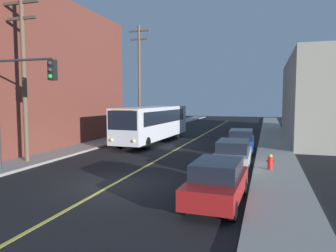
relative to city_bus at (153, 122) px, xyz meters
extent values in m
plane|color=black|center=(3.11, -13.94, -1.82)|extent=(120.00, 120.00, 0.00)
cube|color=gray|center=(-4.14, -3.94, -1.74)|extent=(2.50, 90.00, 0.15)
cube|color=gray|center=(10.36, -3.94, -1.74)|extent=(2.50, 90.00, 0.15)
cube|color=#D8CC4C|center=(3.11, 1.06, -1.81)|extent=(0.16, 60.00, 0.01)
cube|color=brown|center=(-10.39, -3.79, 4.04)|extent=(10.00, 17.48, 11.72)
cube|color=black|center=(-5.43, -3.79, -0.22)|extent=(0.06, 12.23, 1.30)
cube|color=black|center=(-5.43, -3.79, 2.98)|extent=(0.06, 12.23, 1.30)
cube|color=black|center=(-5.43, -3.79, 6.18)|extent=(0.06, 12.23, 1.30)
cube|color=black|center=(11.65, 7.00, -0.22)|extent=(0.06, 13.74, 1.30)
cube|color=black|center=(11.65, 7.00, 2.98)|extent=(0.06, 13.74, 1.30)
cube|color=silver|center=(0.00, 0.01, 0.01)|extent=(2.99, 12.08, 2.75)
cube|color=black|center=(-0.22, -5.96, 0.53)|extent=(2.35, 0.17, 1.40)
cube|color=black|center=(0.22, 5.99, 0.63)|extent=(2.30, 0.16, 1.10)
cube|color=black|center=(-1.25, 0.06, 0.53)|extent=(0.43, 10.20, 1.10)
cube|color=black|center=(1.25, -0.03, 0.53)|extent=(0.43, 10.20, 1.10)
cube|color=orange|center=(-0.22, -5.95, 1.13)|extent=(1.79, 0.12, 0.30)
sphere|color=#F9D872|center=(-1.11, -5.97, -0.92)|extent=(0.24, 0.24, 0.24)
sphere|color=#F9D872|center=(0.67, -6.04, -0.92)|extent=(0.24, 0.24, 0.24)
cylinder|color=black|center=(-1.28, -4.14, -1.32)|extent=(0.34, 1.01, 1.00)
cylinder|color=black|center=(0.97, -4.23, -1.32)|extent=(0.34, 1.01, 1.00)
cylinder|color=black|center=(-1.00, 3.55, -1.32)|extent=(0.34, 1.01, 1.00)
cylinder|color=black|center=(1.25, 3.47, -1.32)|extent=(0.34, 1.01, 1.00)
cube|color=maroon|center=(8.04, -15.22, -1.15)|extent=(1.97, 4.46, 0.70)
cube|color=black|center=(8.04, -15.22, -0.50)|extent=(1.71, 2.52, 0.60)
cylinder|color=black|center=(7.18, -16.68, -1.50)|extent=(0.24, 0.65, 0.64)
cylinder|color=black|center=(8.78, -16.74, -1.50)|extent=(0.24, 0.65, 0.64)
cylinder|color=black|center=(7.30, -13.69, -1.50)|extent=(0.24, 0.65, 0.64)
cylinder|color=black|center=(8.89, -13.75, -1.50)|extent=(0.24, 0.65, 0.64)
cube|color=#B7B7BC|center=(8.00, -9.20, -1.15)|extent=(1.83, 4.41, 0.70)
cube|color=black|center=(8.00, -9.20, -0.50)|extent=(1.64, 2.47, 0.60)
cylinder|color=black|center=(7.21, -10.70, -1.50)|extent=(0.22, 0.64, 0.64)
cylinder|color=black|center=(8.81, -10.69, -1.50)|extent=(0.22, 0.64, 0.64)
cylinder|color=black|center=(7.19, -7.70, -1.50)|extent=(0.22, 0.64, 0.64)
cylinder|color=black|center=(8.79, -7.69, -1.50)|extent=(0.22, 0.64, 0.64)
cube|color=navy|center=(7.95, -2.78, -1.15)|extent=(1.93, 4.45, 0.70)
cube|color=black|center=(7.95, -2.78, -0.50)|extent=(1.69, 2.51, 0.60)
cylinder|color=black|center=(7.19, -4.31, -1.50)|extent=(0.24, 0.65, 0.64)
cylinder|color=black|center=(8.79, -4.26, -1.50)|extent=(0.24, 0.65, 0.64)
cylinder|color=black|center=(7.10, -1.31, -1.50)|extent=(0.24, 0.65, 0.64)
cylinder|color=black|center=(8.70, -1.26, -1.50)|extent=(0.24, 0.65, 0.64)
cylinder|color=brown|center=(-4.11, -11.15, 3.31)|extent=(0.28, 0.28, 9.96)
cube|color=#4C3D2D|center=(-4.11, -11.15, 7.69)|extent=(2.40, 0.16, 0.16)
cube|color=#4C3D2D|center=(-4.11, -11.15, 6.79)|extent=(2.00, 0.16, 0.16)
cylinder|color=brown|center=(-4.08, 6.62, 4.28)|extent=(0.28, 0.28, 11.90)
cube|color=#4C3D2D|center=(-4.08, 6.62, 9.63)|extent=(2.40, 0.16, 0.16)
cube|color=#4C3D2D|center=(-4.08, 6.62, 8.73)|extent=(2.00, 0.16, 0.16)
cylinder|color=#2D2D33|center=(-2.09, -13.49, 4.03)|extent=(3.50, 0.12, 0.12)
cube|color=black|center=(-0.34, -13.49, 3.48)|extent=(0.32, 0.36, 1.00)
sphere|color=#2D2D2D|center=(-0.34, -13.68, 3.80)|extent=(0.22, 0.22, 0.22)
sphere|color=#2D2D2D|center=(-0.34, -13.68, 3.48)|extent=(0.22, 0.22, 0.22)
sphere|color=green|center=(-0.34, -13.68, 3.16)|extent=(0.22, 0.22, 0.22)
cylinder|color=red|center=(9.96, -9.31, -1.32)|extent=(0.26, 0.26, 0.70)
sphere|color=gold|center=(9.96, -9.31, -0.95)|extent=(0.24, 0.24, 0.24)
cylinder|color=red|center=(9.80, -9.31, -1.22)|extent=(0.12, 0.10, 0.10)
cylinder|color=red|center=(10.12, -9.31, -1.22)|extent=(0.12, 0.10, 0.10)
camera|label=1|loc=(9.73, -26.77, 2.06)|focal=33.94mm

